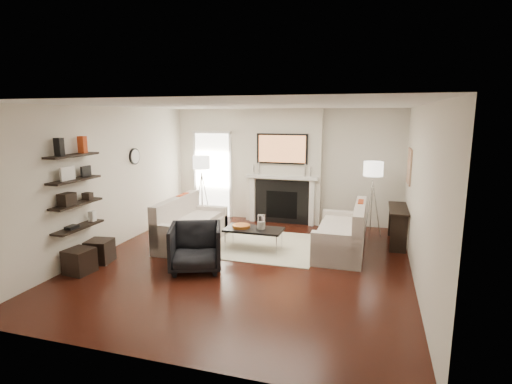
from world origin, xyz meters
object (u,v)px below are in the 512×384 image
(coffee_table, at_px, (254,230))
(ottoman_near, at_px, (100,251))
(lamp_left_shade, at_px, (201,162))
(loveseat_left_base, at_px, (192,234))
(loveseat_right_base, at_px, (340,241))
(lamp_right_shade, at_px, (373,169))
(armchair, at_px, (196,245))

(coffee_table, xyz_separation_m, ottoman_near, (-2.40, -1.40, -0.20))
(coffee_table, xyz_separation_m, lamp_left_shade, (-1.78, 1.60, 1.05))
(ottoman_near, bearing_deg, coffee_table, 30.29)
(loveseat_left_base, distance_m, loveseat_right_base, 2.90)
(loveseat_left_base, relative_size, loveseat_right_base, 1.00)
(lamp_left_shade, xyz_separation_m, lamp_right_shade, (3.90, -0.04, 0.00))
(loveseat_right_base, bearing_deg, coffee_table, -168.08)
(lamp_left_shade, xyz_separation_m, ottoman_near, (-0.62, -3.00, -1.25))
(armchair, bearing_deg, lamp_right_shade, 24.04)
(lamp_left_shade, bearing_deg, coffee_table, -41.97)
(loveseat_left_base, relative_size, lamp_right_shade, 4.50)
(loveseat_left_base, height_order, loveseat_right_base, same)
(loveseat_left_base, relative_size, armchair, 2.12)
(armchair, relative_size, lamp_right_shade, 2.13)
(loveseat_right_base, bearing_deg, loveseat_left_base, -173.17)
(loveseat_right_base, height_order, armchair, armchair)
(armchair, height_order, ottoman_near, armchair)
(coffee_table, relative_size, lamp_right_shade, 2.75)
(loveseat_left_base, bearing_deg, lamp_right_shade, 24.69)
(lamp_left_shade, bearing_deg, loveseat_left_base, -73.07)
(lamp_left_shade, height_order, lamp_right_shade, same)
(coffee_table, relative_size, ottoman_near, 2.75)
(lamp_left_shade, relative_size, ottoman_near, 1.00)
(armchair, xyz_separation_m, ottoman_near, (-1.76, -0.17, -0.23))
(lamp_right_shade, height_order, ottoman_near, lamp_right_shade)
(coffee_table, bearing_deg, ottoman_near, -149.71)
(coffee_table, height_order, lamp_left_shade, lamp_left_shade)
(coffee_table, distance_m, armchair, 1.39)
(lamp_right_shade, bearing_deg, coffee_table, -143.71)
(lamp_left_shade, bearing_deg, lamp_right_shade, -0.56)
(loveseat_left_base, relative_size, coffee_table, 1.64)
(armchair, distance_m, lamp_right_shade, 4.06)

